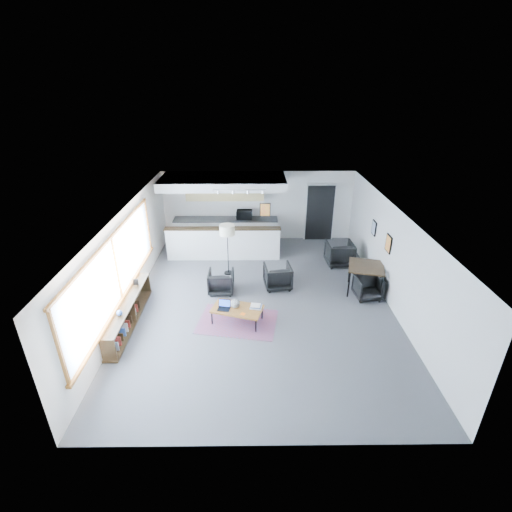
{
  "coord_description": "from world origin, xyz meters",
  "views": [
    {
      "loc": [
        -0.21,
        -8.74,
        5.57
      ],
      "look_at": [
        -0.12,
        0.4,
        1.2
      ],
      "focal_mm": 26.0,
      "sensor_mm": 36.0,
      "label": 1
    }
  ],
  "objects_px": {
    "floor_lamp": "(227,232)",
    "dining_chair_near": "(368,288)",
    "laptop": "(224,306)",
    "dining_table": "(366,268)",
    "ceramic_pot": "(235,303)",
    "dining_chair_far": "(339,254)",
    "coffee_table": "(237,309)",
    "armchair_right": "(278,275)",
    "microwave": "(244,214)",
    "armchair_left": "(221,281)",
    "book_stack": "(256,306)"
  },
  "relations": [
    {
      "from": "book_stack",
      "to": "dining_table",
      "type": "relative_size",
      "value": 0.27
    },
    {
      "from": "dining_table",
      "to": "microwave",
      "type": "xyz_separation_m",
      "value": [
        -3.51,
        3.64,
        0.37
      ]
    },
    {
      "from": "armchair_left",
      "to": "microwave",
      "type": "relative_size",
      "value": 1.28
    },
    {
      "from": "armchair_left",
      "to": "book_stack",
      "type": "bearing_deg",
      "value": 124.71
    },
    {
      "from": "dining_chair_near",
      "to": "microwave",
      "type": "relative_size",
      "value": 1.07
    },
    {
      "from": "floor_lamp",
      "to": "dining_chair_near",
      "type": "relative_size",
      "value": 2.7
    },
    {
      "from": "coffee_table",
      "to": "dining_chair_near",
      "type": "relative_size",
      "value": 2.28
    },
    {
      "from": "ceramic_pot",
      "to": "dining_chair_near",
      "type": "distance_m",
      "value": 3.81
    },
    {
      "from": "ceramic_pot",
      "to": "dining_table",
      "type": "relative_size",
      "value": 0.2
    },
    {
      "from": "armchair_left",
      "to": "dining_chair_near",
      "type": "relative_size",
      "value": 1.2
    },
    {
      "from": "coffee_table",
      "to": "ceramic_pot",
      "type": "distance_m",
      "value": 0.16
    },
    {
      "from": "floor_lamp",
      "to": "dining_chair_near",
      "type": "xyz_separation_m",
      "value": [
        3.98,
        -1.49,
        -1.11
      ]
    },
    {
      "from": "book_stack",
      "to": "armchair_left",
      "type": "xyz_separation_m",
      "value": [
        -0.99,
        1.47,
        -0.08
      ]
    },
    {
      "from": "floor_lamp",
      "to": "microwave",
      "type": "xyz_separation_m",
      "value": [
        0.47,
        2.51,
        -0.29
      ]
    },
    {
      "from": "dining_table",
      "to": "dining_chair_far",
      "type": "bearing_deg",
      "value": 101.64
    },
    {
      "from": "coffee_table",
      "to": "ceramic_pot",
      "type": "xyz_separation_m",
      "value": [
        -0.05,
        0.03,
        0.15
      ]
    },
    {
      "from": "armchair_right",
      "to": "book_stack",
      "type": "bearing_deg",
      "value": 61.9
    },
    {
      "from": "armchair_left",
      "to": "ceramic_pot",
      "type": "bearing_deg",
      "value": 108.64
    },
    {
      "from": "dining_chair_far",
      "to": "microwave",
      "type": "relative_size",
      "value": 1.3
    },
    {
      "from": "laptop",
      "to": "floor_lamp",
      "type": "height_order",
      "value": "floor_lamp"
    },
    {
      "from": "ceramic_pot",
      "to": "dining_chair_near",
      "type": "xyz_separation_m",
      "value": [
        3.65,
        1.08,
        -0.22
      ]
    },
    {
      "from": "armchair_left",
      "to": "coffee_table",
      "type": "bearing_deg",
      "value": 110.01
    },
    {
      "from": "coffee_table",
      "to": "armchair_left",
      "type": "relative_size",
      "value": 1.9
    },
    {
      "from": "armchair_right",
      "to": "floor_lamp",
      "type": "height_order",
      "value": "floor_lamp"
    },
    {
      "from": "dining_chair_near",
      "to": "microwave",
      "type": "height_order",
      "value": "microwave"
    },
    {
      "from": "ceramic_pot",
      "to": "floor_lamp",
      "type": "distance_m",
      "value": 2.74
    },
    {
      "from": "dining_chair_near",
      "to": "armchair_right",
      "type": "bearing_deg",
      "value": 160.35
    },
    {
      "from": "laptop",
      "to": "dining_table",
      "type": "height_order",
      "value": "dining_table"
    },
    {
      "from": "coffee_table",
      "to": "ceramic_pot",
      "type": "height_order",
      "value": "ceramic_pot"
    },
    {
      "from": "coffee_table",
      "to": "laptop",
      "type": "distance_m",
      "value": 0.34
    },
    {
      "from": "dining_table",
      "to": "coffee_table",
      "type": "bearing_deg",
      "value": -157.73
    },
    {
      "from": "armchair_right",
      "to": "dining_chair_far",
      "type": "distance_m",
      "value": 2.58
    },
    {
      "from": "laptop",
      "to": "ceramic_pot",
      "type": "relative_size",
      "value": 1.41
    },
    {
      "from": "floor_lamp",
      "to": "dining_chair_far",
      "type": "xyz_separation_m",
      "value": [
        3.62,
        0.6,
        -1.05
      ]
    },
    {
      "from": "laptop",
      "to": "floor_lamp",
      "type": "bearing_deg",
      "value": 101.21
    },
    {
      "from": "floor_lamp",
      "to": "dining_table",
      "type": "distance_m",
      "value": 4.19
    },
    {
      "from": "floor_lamp",
      "to": "armchair_left",
      "type": "bearing_deg",
      "value": -97.4
    },
    {
      "from": "laptop",
      "to": "dining_chair_far",
      "type": "xyz_separation_m",
      "value": [
        3.57,
        3.2,
        -0.1
      ]
    },
    {
      "from": "floor_lamp",
      "to": "dining_table",
      "type": "xyz_separation_m",
      "value": [
        3.98,
        -1.13,
        -0.67
      ]
    },
    {
      "from": "laptop",
      "to": "dining_chair_far",
      "type": "height_order",
      "value": "dining_chair_far"
    },
    {
      "from": "armchair_right",
      "to": "dining_chair_far",
      "type": "height_order",
      "value": "armchair_right"
    },
    {
      "from": "ceramic_pot",
      "to": "dining_table",
      "type": "distance_m",
      "value": 3.93
    },
    {
      "from": "floor_lamp",
      "to": "dining_chair_near",
      "type": "bearing_deg",
      "value": -20.6
    },
    {
      "from": "dining_chair_near",
      "to": "dining_chair_far",
      "type": "relative_size",
      "value": 0.82
    },
    {
      "from": "dining_chair_far",
      "to": "armchair_right",
      "type": "bearing_deg",
      "value": 31.86
    },
    {
      "from": "floor_lamp",
      "to": "dining_chair_far",
      "type": "height_order",
      "value": "floor_lamp"
    },
    {
      "from": "dining_table",
      "to": "book_stack",
      "type": "bearing_deg",
      "value": -155.09
    },
    {
      "from": "armchair_left",
      "to": "microwave",
      "type": "xyz_separation_m",
      "value": [
        0.61,
        3.63,
        0.76
      ]
    },
    {
      "from": "dining_table",
      "to": "dining_chair_far",
      "type": "relative_size",
      "value": 1.62
    },
    {
      "from": "book_stack",
      "to": "floor_lamp",
      "type": "distance_m",
      "value": 2.89
    }
  ]
}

